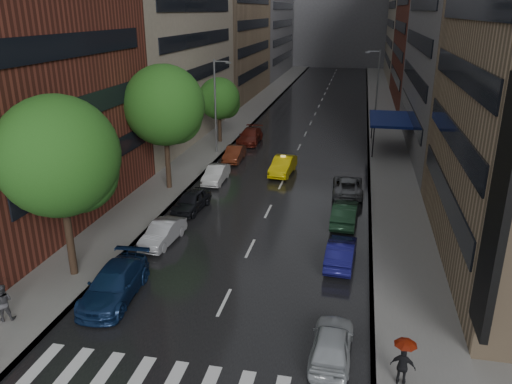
% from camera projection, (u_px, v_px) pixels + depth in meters
% --- Properties ---
extents(ground, '(220.00, 220.00, 0.00)m').
position_uv_depth(ground, '(199.00, 354.00, 20.78)').
color(ground, gray).
rests_on(ground, ground).
extents(road, '(14.00, 140.00, 0.01)m').
position_uv_depth(road, '(314.00, 117.00, 66.76)').
color(road, black).
rests_on(road, ground).
extents(sidewalk_left, '(4.00, 140.00, 0.15)m').
position_uv_depth(sidewalk_left, '(248.00, 114.00, 68.44)').
color(sidewalk_left, gray).
rests_on(sidewalk_left, ground).
extents(sidewalk_right, '(4.00, 140.00, 0.15)m').
position_uv_depth(sidewalk_right, '(383.00, 119.00, 65.02)').
color(sidewalk_right, gray).
rests_on(sidewalk_right, ground).
extents(tree_near, '(6.12, 6.12, 9.75)m').
position_uv_depth(tree_near, '(58.00, 157.00, 24.64)').
color(tree_near, '#382619').
rests_on(tree_near, ground).
extents(tree_mid, '(6.14, 6.14, 9.79)m').
position_uv_depth(tree_mid, '(164.00, 105.00, 37.64)').
color(tree_mid, '#382619').
rests_on(tree_mid, ground).
extents(tree_far, '(4.36, 4.36, 6.94)m').
position_uv_depth(tree_far, '(219.00, 99.00, 52.22)').
color(tree_far, '#382619').
rests_on(tree_far, ground).
extents(taxi, '(1.97, 4.74, 1.53)m').
position_uv_depth(taxi, '(283.00, 166.00, 43.32)').
color(taxi, yellow).
rests_on(taxi, ground).
extents(parked_cars_left, '(2.56, 36.82, 1.58)m').
position_uv_depth(parked_cars_left, '(205.00, 186.00, 38.43)').
color(parked_cars_left, '#0F2246').
rests_on(parked_cars_left, ground).
extents(parked_cars_right, '(2.46, 24.44, 1.49)m').
position_uv_depth(parked_cars_right, '(344.00, 227.00, 31.24)').
color(parked_cars_right, '#A8AEB2').
rests_on(parked_cars_right, ground).
extents(ped_black_umbrella, '(1.07, 0.98, 2.09)m').
position_uv_depth(ped_black_umbrella, '(1.00, 296.00, 22.45)').
color(ped_black_umbrella, '#424146').
rests_on(ped_black_umbrella, sidewalk_left).
extents(ped_red_umbrella, '(0.99, 0.82, 2.01)m').
position_uv_depth(ped_red_umbrella, '(404.00, 358.00, 18.53)').
color(ped_red_umbrella, black).
rests_on(ped_red_umbrella, sidewalk_right).
extents(street_lamp_left, '(1.74, 0.22, 9.00)m').
position_uv_depth(street_lamp_left, '(216.00, 104.00, 48.15)').
color(street_lamp_left, gray).
rests_on(street_lamp_left, sidewalk_left).
extents(street_lamp_right, '(1.74, 0.22, 9.00)m').
position_uv_depth(street_lamp_right, '(377.00, 87.00, 59.01)').
color(street_lamp_right, gray).
rests_on(street_lamp_right, sidewalk_right).
extents(awning, '(4.00, 8.00, 3.12)m').
position_uv_depth(awning, '(390.00, 119.00, 50.18)').
color(awning, navy).
rests_on(awning, sidewalk_right).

